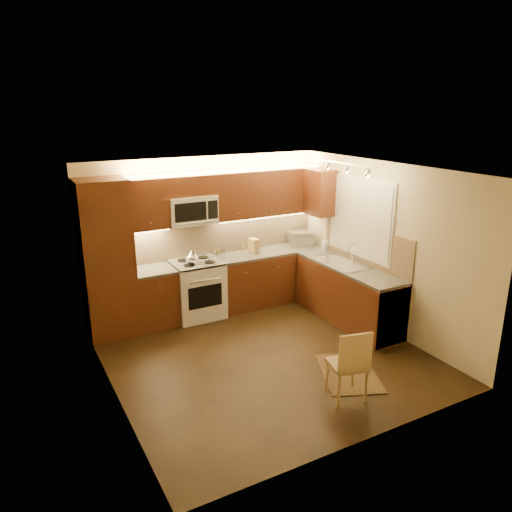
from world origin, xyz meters
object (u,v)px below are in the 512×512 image
knife_block (254,246)px  dining_chair (347,363)px  stove (197,289)px  sink (344,259)px  microwave (191,210)px  kettle (192,257)px  toaster_oven (300,238)px  soap_bottle (325,243)px

knife_block → dining_chair: 3.08m
stove → dining_chair: stove is taller
knife_block → sink: bearing=-58.1°
microwave → kettle: (-0.10, -0.22, -0.68)m
toaster_oven → knife_block: size_ratio=1.65×
sink → kettle: (-2.10, 1.04, 0.06)m
dining_chair → soap_bottle: bearing=72.2°
kettle → toaster_oven: 2.10m
sink → dining_chair: size_ratio=0.97×
sink → microwave: bearing=147.8°
sink → toaster_oven: (-0.00, 1.21, 0.05)m
dining_chair → toaster_oven: bearing=79.4°
microwave → sink: size_ratio=0.88×
toaster_oven → knife_block: bearing=-164.1°
sink → soap_bottle: (0.23, 0.79, 0.03)m
sink → knife_block: size_ratio=3.52×
soap_bottle → dining_chair: bearing=-125.4°
dining_chair → microwave: bearing=115.1°
stove → soap_bottle: soap_bottle is taller
kettle → soap_bottle: 2.34m
toaster_oven → kettle: bearing=-162.2°
sink → kettle: kettle is taller
microwave → sink: bearing=-32.2°
kettle → toaster_oven: size_ratio=0.57×
stove → microwave: microwave is taller
toaster_oven → microwave: bearing=-168.4°
stove → dining_chair: 3.03m
kettle → sink: bearing=-30.7°
kettle → toaster_oven: kettle is taller
toaster_oven → dining_chair: size_ratio=0.46×
stove → dining_chair: (0.64, -2.96, -0.02)m
microwave → toaster_oven: microwave is taller
knife_block → microwave: bearing=167.3°
soap_bottle → stove: bearing=167.2°
microwave → sink: microwave is taller
microwave → dining_chair: microwave is taller
sink → knife_block: (-0.96, 1.16, 0.05)m
microwave → sink: (2.00, -1.26, -0.74)m
stove → soap_bottle: (2.23, -0.34, 0.55)m
kettle → dining_chair: bearing=-79.9°
stove → sink: (2.00, -1.12, 0.52)m
toaster_oven → stove: bearing=-164.5°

